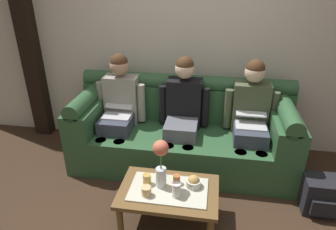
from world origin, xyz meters
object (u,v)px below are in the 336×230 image
cup_near_right (176,190)px  cup_far_center (146,191)px  couch (182,133)px  person_left (119,105)px  person_middle (183,109)px  flower_vase (161,160)px  backpack_right (320,195)px  snack_bowl (193,182)px  person_right (251,114)px  coffee_table (169,194)px  cup_near_left (147,179)px  cup_far_left (177,179)px

cup_near_right → cup_far_center: size_ratio=1.53×
couch → person_left: 0.78m
person_middle → flower_vase: person_middle is taller
backpack_right → person_left: bearing=163.7°
person_middle → backpack_right: 1.56m
snack_bowl → backpack_right: bearing=15.0°
couch → backpack_right: couch is taller
cup_near_right → couch: bearing=94.1°
person_right → coffee_table: bearing=-126.3°
person_left → backpack_right: (2.07, -0.60, -0.49)m
cup_near_right → cup_far_center: cup_near_right is taller
coffee_table → cup_near_left: 0.22m
cup_near_left → cup_far_center: cup_near_left is taller
person_right → coffee_table: size_ratio=1.46×
coffee_table → backpack_right: 1.41m
person_left → cup_near_right: person_left is taller
person_middle → cup_far_center: 1.13m
coffee_table → cup_far_left: cup_far_left is taller
flower_vase → cup_near_right: flower_vase is taller
snack_bowl → cup_far_left: (-0.15, 0.01, -0.00)m
person_right → flower_vase: bearing=-129.7°
cup_near_right → person_left: bearing=126.9°
person_right → cup_near_left: (-0.91, -0.94, -0.24)m
person_left → cup_far_center: 1.24m
person_left → coffee_table: size_ratio=1.46×
snack_bowl → backpack_right: 1.21m
person_left → cup_far_left: bearing=-49.1°
snack_bowl → cup_near_right: bearing=-130.1°
person_middle → cup_near_right: person_middle is taller
couch → flower_vase: (-0.07, -0.96, 0.26)m
cup_far_center → cup_far_left: bearing=40.0°
person_middle → cup_far_center: person_middle is taller
snack_bowl → person_left: bearing=135.4°
snack_bowl → cup_far_center: bearing=-154.8°
couch → flower_vase: 0.99m
couch → cup_far_left: 0.90m
person_left → person_middle: bearing=0.0°
person_right → snack_bowl: person_right is taller
person_right → backpack_right: person_right is taller
person_middle → couch: bearing=90.0°
couch → cup_far_left: bearing=-86.4°
person_left → snack_bowl: person_left is taller
snack_bowl → cup_far_left: 0.15m
coffee_table → cup_far_left: 0.14m
person_right → cup_near_left: person_right is taller
cup_near_right → backpack_right: size_ratio=0.37×
flower_vase → snack_bowl: size_ratio=3.42×
person_left → coffee_table: 1.27m
cup_far_center → snack_bowl: bearing=25.2°
person_left → person_middle: 0.72m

